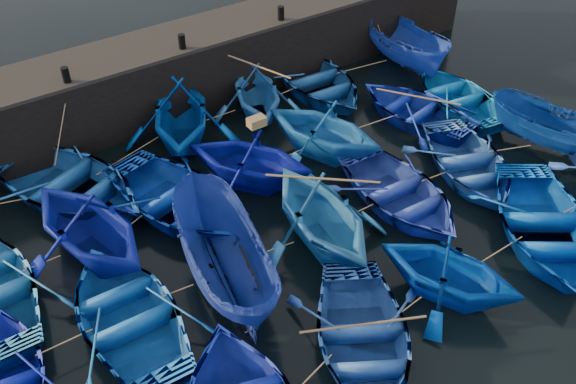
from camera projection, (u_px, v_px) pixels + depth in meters
ground at (354, 275)px, 17.31m from camera, size 120.00×120.00×0.00m
quay_wall at (175, 73)px, 23.18m from camera, size 26.00×2.50×2.50m
quay_top at (171, 40)px, 22.34m from camera, size 26.00×2.50×0.12m
bollard_1 at (66, 75)px, 19.85m from camera, size 0.24×0.24×0.50m
bollard_2 at (182, 41)px, 21.57m from camera, size 0.24×0.24×0.50m
bollard_3 at (281, 13)px, 23.28m from camera, size 0.24×0.24×0.50m
boat_1 at (68, 184)px, 19.34m from camera, size 6.09×6.88×1.18m
boat_2 at (180, 113)px, 21.28m from camera, size 5.54×5.79×2.37m
boat_3 at (256, 92)px, 22.66m from camera, size 4.46×4.76×2.01m
boat_4 at (317, 81)px, 24.18m from camera, size 3.93×5.30×1.06m
boat_5 at (405, 45)px, 25.48m from camera, size 2.23×5.01×1.89m
boat_7 at (88, 225)px, 17.06m from camera, size 4.93×5.40×2.42m
boat_8 at (177, 199)px, 18.88m from camera, size 5.01×6.06×1.09m
boat_9 at (250, 158)px, 19.57m from camera, size 5.22×5.33×2.13m
boat_10 at (323, 128)px, 20.78m from camera, size 4.93×5.22×2.18m
boat_11 at (416, 109)px, 22.78m from camera, size 4.15×5.14×0.94m
boat_12 at (458, 96)px, 23.45m from camera, size 3.82×4.89×0.93m
boat_14 at (128, 313)px, 15.64m from camera, size 3.71×5.09×1.04m
boat_15 at (223, 258)px, 16.40m from camera, size 2.88×5.47×2.01m
boat_16 at (321, 213)px, 17.48m from camera, size 4.24×4.79×2.34m
boat_17 at (400, 193)px, 19.18m from camera, size 3.64×4.94×0.99m
boat_18 at (469, 163)px, 20.33m from camera, size 4.74×5.51×0.96m
boat_19 at (551, 130)px, 21.15m from camera, size 3.20×4.58×1.66m
boat_22 at (362, 338)px, 15.10m from camera, size 5.30×5.79×0.98m
boat_23 at (450, 270)px, 16.10m from camera, size 4.54×4.77×1.96m
boat_24 at (543, 224)px, 18.04m from camera, size 6.17×6.56×1.11m
wooden_crate at (257, 122)px, 18.92m from camera, size 0.53×0.34×0.28m
mooring_ropes at (258, 158)px, 19.88m from camera, size 17.61×11.99×2.10m
loose_oars at (339, 150)px, 18.98m from camera, size 10.18×12.22×1.46m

